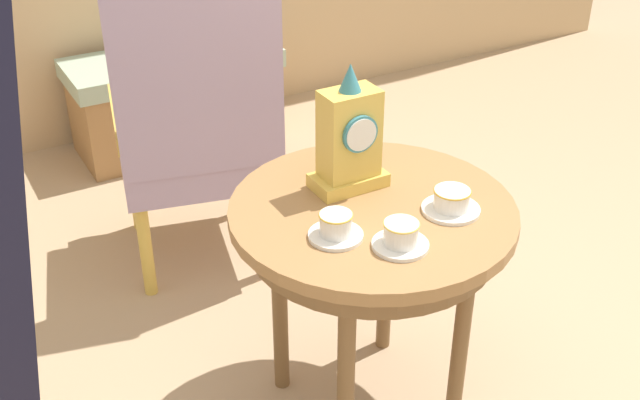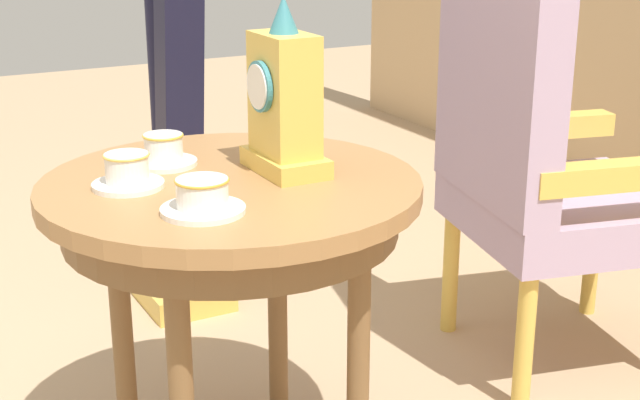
# 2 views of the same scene
# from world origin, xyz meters

# --- Properties ---
(side_table) EXTENTS (0.72, 0.72, 0.66)m
(side_table) POSITION_xyz_m (-0.06, 0.09, 0.58)
(side_table) COLOR #9E7042
(side_table) RESTS_ON ground
(teacup_left) EXTENTS (0.13, 0.13, 0.06)m
(teacup_left) POSITION_xyz_m (-0.21, 0.02, 0.69)
(teacup_left) COLOR white
(teacup_left) RESTS_ON side_table
(teacup_right) EXTENTS (0.13, 0.13, 0.06)m
(teacup_right) POSITION_xyz_m (-0.10, -0.09, 0.69)
(teacup_right) COLOR white
(teacup_right) RESTS_ON side_table
(teacup_center) EXTENTS (0.14, 0.14, 0.06)m
(teacup_center) POSITION_xyz_m (0.09, -0.02, 0.69)
(teacup_center) COLOR white
(teacup_center) RESTS_ON side_table
(mantel_clock) EXTENTS (0.19, 0.11, 0.34)m
(mantel_clock) POSITION_xyz_m (-0.06, 0.21, 0.79)
(mantel_clock) COLOR gold
(mantel_clock) RESTS_ON side_table
(armchair) EXTENTS (0.65, 0.64, 1.14)m
(armchair) POSITION_xyz_m (-0.19, 0.96, 0.59)
(armchair) COLOR #B299B7
(armchair) RESTS_ON ground
(harp) EXTENTS (0.40, 0.24, 1.88)m
(harp) POSITION_xyz_m (-0.94, 0.30, 0.76)
(harp) COLOR gold
(harp) RESTS_ON ground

